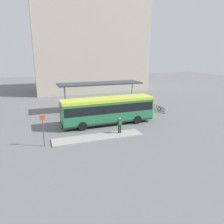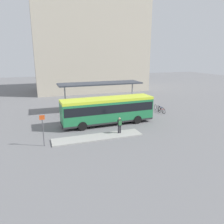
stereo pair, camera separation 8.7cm
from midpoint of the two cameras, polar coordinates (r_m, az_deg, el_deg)
name	(u,v)px [view 1 (the left image)]	position (r m, az deg, el deg)	size (l,w,h in m)	color
ground_plane	(108,124)	(25.25, -1.22, -3.10)	(120.00, 120.00, 0.00)	slate
curb_island	(98,137)	(21.19, -3.77, -6.57)	(8.70, 1.80, 0.12)	#9E9E99
city_bus	(108,109)	(24.76, -1.22, 0.82)	(10.53, 2.81, 3.03)	#237A47
pedestrian_waiting	(120,124)	(21.75, 1.92, -3.23)	(0.41, 0.43, 1.60)	#232328
bicycle_red	(161,111)	(30.50, 12.71, 0.37)	(0.48, 1.55, 0.67)	black
bicycle_blue	(161,109)	(31.35, 12.59, 0.77)	(0.48, 1.56, 0.67)	black
bicycle_white	(157,108)	(31.88, 11.58, 1.16)	(0.48, 1.81, 0.78)	black
station_shelter	(100,84)	(30.87, -3.23, 7.38)	(11.67, 3.34, 3.91)	#383D47
platform_sign	(43,129)	(19.72, -17.66, -4.30)	(0.44, 0.08, 2.80)	#4C4C51
station_building	(89,45)	(49.21, -5.96, 16.90)	(23.13, 11.47, 19.12)	#BCB29E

